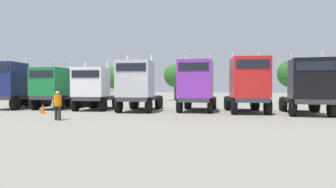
% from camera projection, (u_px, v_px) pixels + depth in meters
% --- Properties ---
extents(ground, '(200.00, 200.00, 0.00)m').
position_uv_depth(ground, '(135.00, 112.00, 20.36)').
color(ground, gray).
extents(semi_truck_navy, '(3.49, 6.68, 4.49)m').
position_uv_depth(semi_truck_navy, '(11.00, 85.00, 23.50)').
color(semi_truck_navy, '#333338').
rests_on(semi_truck_navy, ground).
extents(semi_truck_green, '(2.71, 6.16, 4.02)m').
position_uv_depth(semi_truck_green, '(56.00, 88.00, 23.51)').
color(semi_truck_green, '#333338').
rests_on(semi_truck_green, ground).
extents(semi_truck_white, '(3.31, 6.06, 3.96)m').
position_uv_depth(semi_truck_white, '(94.00, 88.00, 22.37)').
color(semi_truck_white, '#333338').
rests_on(semi_truck_white, ground).
extents(semi_truck_silver, '(3.16, 6.50, 4.35)m').
position_uv_depth(semi_truck_silver, '(138.00, 86.00, 20.90)').
color(semi_truck_silver, '#333338').
rests_on(semi_truck_silver, ground).
extents(semi_truck_purple, '(2.62, 5.98, 4.39)m').
position_uv_depth(semi_truck_purple, '(197.00, 85.00, 20.82)').
color(semi_truck_purple, '#333338').
rests_on(semi_truck_purple, ground).
extents(semi_truck_red, '(3.28, 6.30, 4.46)m').
position_uv_depth(semi_truck_red, '(248.00, 84.00, 19.60)').
color(semi_truck_red, '#333338').
rests_on(semi_truck_red, ground).
extents(semi_truck_black, '(2.68, 6.13, 4.21)m').
position_uv_depth(semi_truck_black, '(308.00, 87.00, 18.16)').
color(semi_truck_black, '#333338').
rests_on(semi_truck_black, ground).
extents(visitor_in_hivis, '(0.49, 0.49, 1.61)m').
position_uv_depth(visitor_in_hivis, '(58.00, 103.00, 15.26)').
color(visitor_in_hivis, black).
rests_on(visitor_in_hivis, ground).
extents(traffic_cone_near, '(0.36, 0.36, 0.65)m').
position_uv_depth(traffic_cone_near, '(43.00, 109.00, 19.45)').
color(traffic_cone_near, '#F2590C').
rests_on(traffic_cone_near, ground).
extents(oak_far_left, '(3.43, 3.43, 5.11)m').
position_uv_depth(oak_far_left, '(115.00, 77.00, 41.40)').
color(oak_far_left, '#4C3823').
rests_on(oak_far_left, ground).
extents(oak_far_centre, '(3.38, 3.38, 5.32)m').
position_uv_depth(oak_far_centre, '(175.00, 76.00, 40.51)').
color(oak_far_centre, '#4C3823').
rests_on(oak_far_centre, ground).
extents(oak_far_right, '(3.34, 3.34, 5.18)m').
position_uv_depth(oak_far_right, '(292.00, 74.00, 33.15)').
color(oak_far_right, '#4C3823').
rests_on(oak_far_right, ground).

